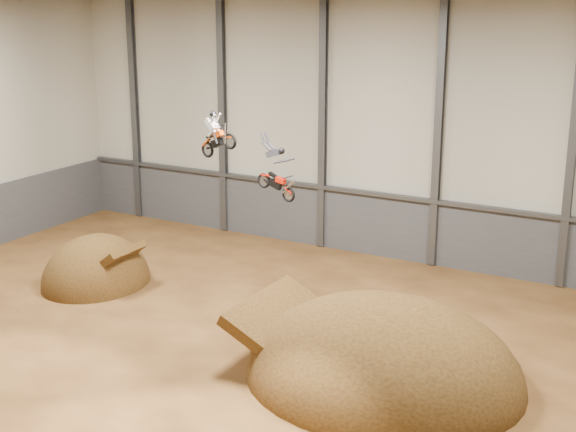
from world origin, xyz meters
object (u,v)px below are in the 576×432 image
at_px(landing_ramp, 382,379).
at_px(takeoff_ramp, 97,284).
at_px(fmx_rider_b, 274,167).
at_px(fmx_rider_a, 220,130).

bearing_deg(landing_ramp, takeoff_ramp, 171.31).
height_order(landing_ramp, fmx_rider_b, fmx_rider_b).
distance_m(landing_ramp, fmx_rider_a, 12.18).
distance_m(fmx_rider_a, fmx_rider_b, 2.92).
bearing_deg(takeoff_ramp, fmx_rider_a, -4.55).
bearing_deg(takeoff_ramp, landing_ramp, -8.69).
bearing_deg(takeoff_ramp, fmx_rider_b, 5.90).
bearing_deg(landing_ramp, fmx_rider_b, 152.37).
xyz_separation_m(landing_ramp, fmx_rider_a, (-8.43, 1.89, 8.58)).
relative_size(landing_ramp, fmx_rider_a, 4.90).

